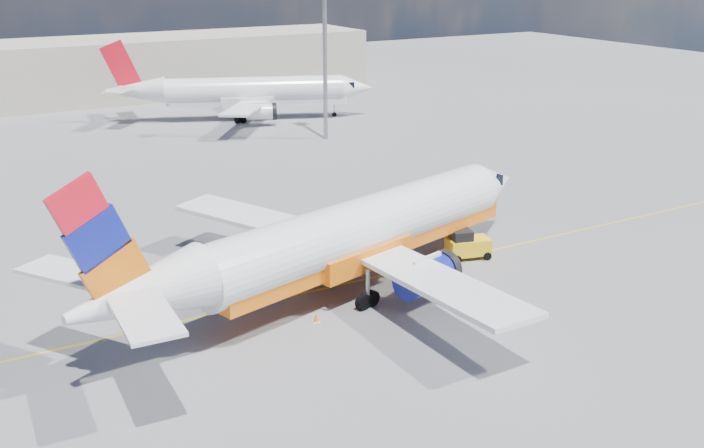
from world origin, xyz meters
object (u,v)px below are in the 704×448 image
main_jet (349,236)px  second_jet (247,92)px  gse_tug (467,244)px  traffic_cone (316,318)px

main_jet → second_jet: 52.20m
main_jet → gse_tug: 9.62m
second_jet → gse_tug: (-5.22, -49.44, -2.28)m
second_jet → gse_tug: second_jet is taller
traffic_cone → gse_tug: bearing=15.2°
second_jet → traffic_cone: size_ratio=61.57×
main_jet → traffic_cone: bearing=-157.7°
main_jet → traffic_cone: main_jet is taller
second_jet → traffic_cone: bearing=-87.8°
second_jet → traffic_cone: second_jet is taller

